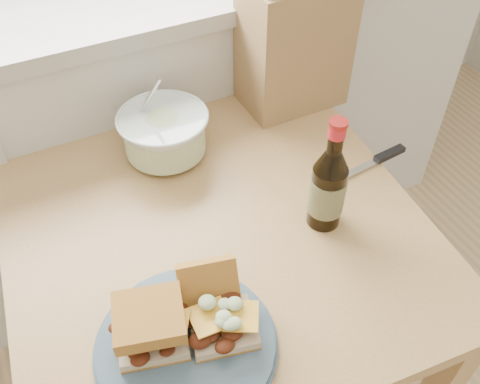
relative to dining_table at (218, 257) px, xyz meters
name	(u,v)px	position (x,y,z in m)	size (l,w,h in m)	color
cabinet_run	(88,134)	(-0.12, 0.70, -0.12)	(2.50, 0.64, 0.94)	white
dining_table	(218,257)	(0.00, 0.00, 0.00)	(0.90, 0.90, 0.70)	tan
plate	(186,344)	(-0.16, -0.22, 0.11)	(0.30, 0.30, 0.02)	#445C6E
sandwich_left	(151,326)	(-0.20, -0.19, 0.16)	(0.13, 0.13, 0.08)	#CAB18E
sandwich_right	(218,310)	(-0.09, -0.21, 0.15)	(0.13, 0.17, 0.09)	#CAB18E
coleslaw_bowl	(165,135)	(-0.01, 0.26, 0.16)	(0.21, 0.21, 0.21)	white
beer_bottle	(328,187)	(0.20, -0.08, 0.20)	(0.07, 0.07, 0.26)	black
knife	(381,158)	(0.42, 0.01, 0.11)	(0.21, 0.04, 0.01)	silver
paper_bag	(294,43)	(0.36, 0.32, 0.26)	(0.25, 0.16, 0.32)	tan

